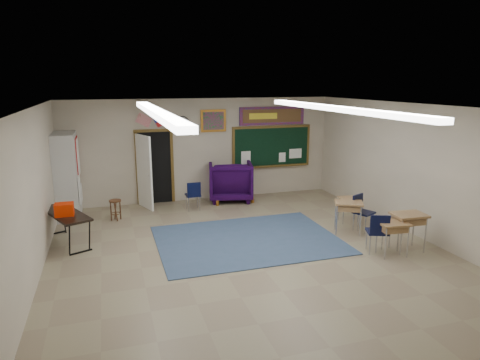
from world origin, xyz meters
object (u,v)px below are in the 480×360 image
object	(u,v)px
wingback_armchair	(230,181)
student_desk_front_right	(349,208)
student_desk_front_left	(348,216)
folding_table	(66,226)
wooden_stool	(116,210)

from	to	relation	value
wingback_armchair	student_desk_front_right	world-z (taller)	wingback_armchair
wingback_armchair	student_desk_front_right	bearing A→B (deg)	141.07
student_desk_front_left	folding_table	xyz separation A→B (m)	(-6.22, 1.29, -0.04)
wingback_armchair	wooden_stool	world-z (taller)	wingback_armchair
student_desk_front_left	student_desk_front_right	size ratio (longest dim) A/B	1.21
wingback_armchair	student_desk_front_left	size ratio (longest dim) A/B	1.66
student_desk_front_right	wooden_stool	size ratio (longest dim) A/B	1.20
wingback_armchair	wooden_stool	xyz separation A→B (m)	(-3.34, -0.99, -0.31)
student_desk_front_right	folding_table	size ratio (longest dim) A/B	0.36
wingback_armchair	folding_table	distance (m)	5.00
student_desk_front_left	student_desk_front_right	distance (m)	0.86
student_desk_front_right	wooden_stool	bearing A→B (deg)	169.74
folding_table	wooden_stool	size ratio (longest dim) A/B	3.36
student_desk_front_left	folding_table	size ratio (longest dim) A/B	0.44
wooden_stool	wingback_armchair	bearing A→B (deg)	16.42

